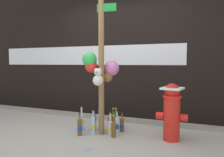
# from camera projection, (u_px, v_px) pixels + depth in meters

# --- Properties ---
(ground_plane) EXTENTS (14.00, 14.00, 0.00)m
(ground_plane) POSITION_uv_depth(u_px,v_px,m) (87.00, 139.00, 3.36)
(ground_plane) COLOR #ADA899
(building_wall) EXTENTS (10.00, 0.21, 3.22)m
(building_wall) POSITION_uv_depth(u_px,v_px,m) (122.00, 42.00, 4.75)
(building_wall) COLOR black
(building_wall) RESTS_ON ground_plane
(curb_strip) EXTENTS (8.00, 0.12, 0.08)m
(curb_strip) POSITION_uv_depth(u_px,v_px,m) (115.00, 119.00, 4.44)
(curb_strip) COLOR gray
(curb_strip) RESTS_ON ground_plane
(memorial_post) EXTENTS (0.57, 0.51, 2.54)m
(memorial_post) POSITION_uv_depth(u_px,v_px,m) (101.00, 53.00, 3.54)
(memorial_post) COLOR olive
(memorial_post) RESTS_ON ground_plane
(fire_hydrant) EXTENTS (0.46, 0.34, 0.86)m
(fire_hydrant) POSITION_uv_depth(u_px,v_px,m) (172.00, 111.00, 3.28)
(fire_hydrant) COLOR red
(fire_hydrant) RESTS_ON ground_plane
(bottle_0) EXTENTS (0.07, 0.07, 0.35)m
(bottle_0) POSITION_uv_depth(u_px,v_px,m) (110.00, 127.00, 3.54)
(bottle_0) COLOR silver
(bottle_0) RESTS_ON ground_plane
(bottle_1) EXTENTS (0.07, 0.07, 0.35)m
(bottle_1) POSITION_uv_depth(u_px,v_px,m) (114.00, 128.00, 3.43)
(bottle_1) COLOR brown
(bottle_1) RESTS_ON ground_plane
(bottle_2) EXTENTS (0.07, 0.07, 0.36)m
(bottle_2) POSITION_uv_depth(u_px,v_px,m) (117.00, 125.00, 3.63)
(bottle_2) COLOR #B2DBEA
(bottle_2) RESTS_ON ground_plane
(bottle_3) EXTENTS (0.07, 0.07, 0.41)m
(bottle_3) POSITION_uv_depth(u_px,v_px,m) (93.00, 125.00, 3.56)
(bottle_3) COLOR #93CCE0
(bottle_3) RESTS_ON ground_plane
(bottle_4) EXTENTS (0.08, 0.08, 0.37)m
(bottle_4) POSITION_uv_depth(u_px,v_px,m) (80.00, 126.00, 3.52)
(bottle_4) COLOR brown
(bottle_4) RESTS_ON ground_plane
(bottle_5) EXTENTS (0.06, 0.06, 0.34)m
(bottle_5) POSITION_uv_depth(u_px,v_px,m) (94.00, 123.00, 3.78)
(bottle_5) COLOR brown
(bottle_5) RESTS_ON ground_plane
(bottle_6) EXTENTS (0.06, 0.06, 0.40)m
(bottle_6) POSITION_uv_depth(u_px,v_px,m) (99.00, 123.00, 3.72)
(bottle_6) COLOR #93CCE0
(bottle_6) RESTS_ON ground_plane
(bottle_7) EXTENTS (0.06, 0.06, 0.40)m
(bottle_7) POSITION_uv_depth(u_px,v_px,m) (113.00, 122.00, 3.72)
(bottle_7) COLOR brown
(bottle_7) RESTS_ON ground_plane
(bottle_8) EXTENTS (0.07, 0.07, 0.33)m
(bottle_8) POSITION_uv_depth(u_px,v_px,m) (122.00, 124.00, 3.72)
(bottle_8) COLOR brown
(bottle_8) RESTS_ON ground_plane
(bottle_9) EXTENTS (0.07, 0.07, 0.37)m
(bottle_9) POSITION_uv_depth(u_px,v_px,m) (110.00, 124.00, 3.64)
(bottle_9) COLOR brown
(bottle_9) RESTS_ON ground_plane
(bottle_10) EXTENTS (0.08, 0.08, 0.38)m
(bottle_10) POSITION_uv_depth(u_px,v_px,m) (116.00, 121.00, 3.80)
(bottle_10) COLOR #337038
(bottle_10) RESTS_ON ground_plane
(bottle_11) EXTENTS (0.07, 0.07, 0.41)m
(bottle_11) POSITION_uv_depth(u_px,v_px,m) (82.00, 121.00, 3.73)
(bottle_11) COLOR #B2DBEA
(bottle_11) RESTS_ON ground_plane
(litter_0) EXTENTS (0.13, 0.15, 0.01)m
(litter_0) POSITION_uv_depth(u_px,v_px,m) (89.00, 150.00, 2.94)
(litter_0) COLOR #8C99B2
(litter_0) RESTS_ON ground_plane
(litter_1) EXTENTS (0.12, 0.13, 0.01)m
(litter_1) POSITION_uv_depth(u_px,v_px,m) (58.00, 117.00, 4.75)
(litter_1) COLOR #8C99B2
(litter_1) RESTS_ON ground_plane
(litter_2) EXTENTS (0.16, 0.14, 0.01)m
(litter_2) POSITION_uv_depth(u_px,v_px,m) (154.00, 126.00, 4.03)
(litter_2) COLOR #8C99B2
(litter_2) RESTS_ON ground_plane
(litter_3) EXTENTS (0.17, 0.18, 0.01)m
(litter_3) POSITION_uv_depth(u_px,v_px,m) (86.00, 134.00, 3.59)
(litter_3) COLOR #8C99B2
(litter_3) RESTS_ON ground_plane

